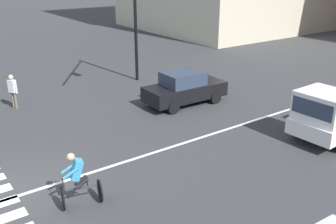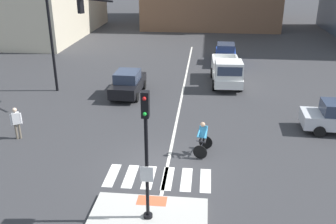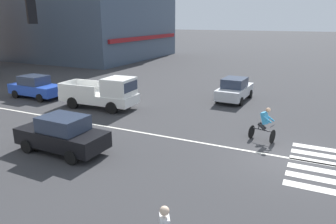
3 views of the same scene
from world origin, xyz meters
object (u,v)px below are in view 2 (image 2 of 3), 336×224
Objects in this scene: car_black_westbound_far at (128,83)px; pickup_truck_white_eastbound_far at (227,72)px; traffic_light_mast at (61,28)px; car_blue_eastbound_distant at (225,54)px; pedestrian_at_curb_left at (16,121)px; cyclist at (203,137)px; signal_pole at (146,146)px.

pickup_truck_white_eastbound_far reaches higher than car_black_westbound_far.
traffic_light_mast is 1.58× the size of car_blue_eastbound_distant.
car_black_westbound_far is at bearing 59.11° from pedestrian_at_curb_left.
traffic_light_mast is at bearing 88.27° from pedestrian_at_curb_left.
cyclist is (5.08, -7.71, 0.06)m from car_black_westbound_far.
signal_pole is 14.43m from traffic_light_mast.
cyclist is 9.31m from pedestrian_at_curb_left.
car_black_westbound_far is (4.01, 0.36, -3.59)m from traffic_light_mast.
pickup_truck_white_eastbound_far is at bearing 15.70° from traffic_light_mast.
car_black_westbound_far is 8.20m from pedestrian_at_curb_left.
traffic_light_mast is at bearing 120.53° from signal_pole.
signal_pole is 1.11× the size of car_blue_eastbound_distant.
traffic_light_mast reaches higher than signal_pole.
traffic_light_mast is at bearing 141.06° from cyclist.
traffic_light_mast is 1.59× the size of car_black_westbound_far.
signal_pole reaches higher than cyclist.
pedestrian_at_curb_left is at bearing -91.73° from traffic_light_mast.
pedestrian_at_curb_left is (-4.21, -7.03, 0.17)m from car_black_westbound_far.
signal_pole reaches higher than pickup_truck_white_eastbound_far.
pedestrian_at_curb_left is at bearing -124.35° from car_blue_eastbound_distant.
signal_pole is at bearing -102.06° from pickup_truck_white_eastbound_far.
cyclist is (1.79, 5.02, -2.06)m from signal_pole.
pickup_truck_white_eastbound_far reaches higher than pedestrian_at_curb_left.
signal_pole is 22.04m from car_blue_eastbound_distant.
car_blue_eastbound_distant is 16.72m from cyclist.
traffic_light_mast reaches higher than car_black_westbound_far.
car_blue_eastbound_distant is (6.71, 8.94, 0.00)m from car_black_westbound_far.
pedestrian_at_curb_left reaches higher than car_blue_eastbound_distant.
signal_pole is 13.32m from car_black_westbound_far.
car_black_westbound_far is at bearing 5.20° from traffic_light_mast.
car_black_westbound_far and car_blue_eastbound_distant have the same top height.
signal_pole is at bearing -75.53° from car_black_westbound_far.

